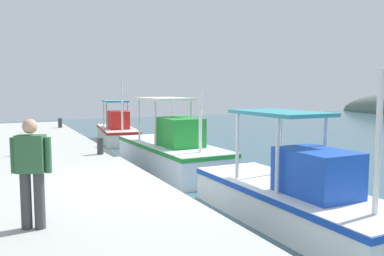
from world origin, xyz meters
TOP-DOWN VIEW (x-y plane):
  - fishing_boat_nearest at (-12.75, 2.35)m, footprint 5.13×2.26m
  - fishing_boat_second at (-4.44, 2.08)m, footprint 5.97×2.14m
  - fishing_boat_third at (1.87, 2.30)m, footprint 5.55×1.89m
  - pelican at (-5.23, -2.15)m, footprint 0.38×0.95m
  - fisherman_standing at (2.06, -2.90)m, footprint 0.38×0.57m
  - mooring_bollard_nearest at (-13.91, -0.45)m, footprint 0.21×0.21m
  - mooring_bollard_second at (-4.34, -0.45)m, footprint 0.20×0.20m

SIDE VIEW (x-z plane):
  - fishing_boat_nearest at x=-12.75m, z-range -1.05..2.24m
  - fishing_boat_third at x=1.87m, z-range -1.01..2.22m
  - fishing_boat_second at x=-4.44m, z-range -0.74..2.12m
  - mooring_bollard_nearest at x=-13.91m, z-range 0.80..1.30m
  - mooring_bollard_second at x=-4.34m, z-range 0.80..1.33m
  - pelican at x=-5.23m, z-range 0.79..1.61m
  - fisherman_standing at x=2.06m, z-range 0.88..2.56m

